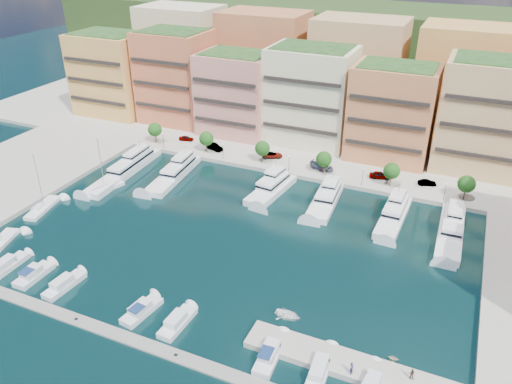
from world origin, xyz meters
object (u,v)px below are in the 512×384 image
at_px(tree_2, 262,148).
at_px(yacht_0, 127,168).
at_px(lamppost_1, 223,149).
at_px(cruiser_4, 141,311).
at_px(cruiser_2, 64,285).
at_px(sailboat_2, 104,189).
at_px(lamppost_3, 363,174).
at_px(lamppost_0, 163,138).
at_px(tree_5, 467,184).
at_px(tree_1, 206,139).
at_px(tree_0, 155,130).
at_px(tender_0, 288,315).
at_px(tree_3, 324,159).
at_px(yacht_6, 451,229).
at_px(car_1, 215,147).
at_px(yacht_3, 272,187).
at_px(cruiser_1, 34,275).
at_px(tender_3, 393,358).
at_px(tree_4, 392,171).
at_px(car_3, 322,166).
at_px(cruiser_7, 270,354).
at_px(cruiser_8, 320,370).
at_px(person_1, 412,374).
at_px(cruiser_0, 7,266).
at_px(car_0, 186,138).
at_px(cruiser_5, 177,323).
at_px(car_4, 380,175).
at_px(yacht_5, 394,214).
at_px(car_2, 272,155).
at_px(sailboat_0, 0,244).
at_px(lamppost_2, 289,161).
at_px(sailboat_1, 43,208).
at_px(lamppost_4, 445,189).

height_order(tree_2, yacht_0, tree_2).
relative_size(lamppost_1, cruiser_4, 0.55).
bearing_deg(yacht_0, lamppost_1, 37.91).
height_order(cruiser_2, sailboat_2, sailboat_2).
bearing_deg(lamppost_3, lamppost_0, 180.00).
height_order(tree_5, lamppost_0, tree_5).
bearing_deg(tree_1, tree_0, 180.00).
distance_m(tree_2, tender_0, 55.92).
distance_m(tree_3, yacht_6, 33.96).
xyz_separation_m(lamppost_0, car_1, (13.25, 4.28, -1.98)).
height_order(lamppost_1, yacht_3, yacht_3).
bearing_deg(cruiser_4, tree_1, 109.28).
xyz_separation_m(cruiser_1, tender_3, (60.48, 6.42, -0.16)).
bearing_deg(sailboat_2, yacht_6, 9.96).
distance_m(tree_4, car_1, 46.88).
bearing_deg(car_3, cruiser_2, 166.91).
distance_m(cruiser_7, cruiser_8, 7.27).
xyz_separation_m(tree_1, lamppost_1, (6.00, -2.30, -0.92)).
bearing_deg(tree_5, cruiser_4, -126.94).
distance_m(tree_0, sailboat_2, 27.87).
height_order(tree_3, person_1, tree_3).
bearing_deg(tree_2, tree_0, 180.00).
relative_size(tree_4, cruiser_8, 0.62).
xyz_separation_m(cruiser_0, car_0, (-0.56, 62.56, 1.15)).
bearing_deg(car_0, cruiser_5, -162.92).
distance_m(car_1, car_4, 43.83).
distance_m(sailboat_2, tender_0, 58.14).
relative_size(lamppost_3, yacht_0, 0.15).
height_order(tree_3, yacht_6, tree_3).
xyz_separation_m(tree_5, yacht_5, (-12.69, -12.74, -3.53)).
distance_m(tree_4, cruiser_5, 61.95).
bearing_deg(car_4, car_2, 75.42).
bearing_deg(sailboat_0, car_4, 42.66).
relative_size(tree_5, yacht_3, 0.33).
height_order(lamppost_1, cruiser_7, lamppost_1).
xyz_separation_m(tender_0, tender_3, (16.65, -2.18, -0.02)).
height_order(lamppost_2, car_0, lamppost_2).
xyz_separation_m(yacht_0, sailboat_1, (-5.50, -22.59, -0.90)).
relative_size(tree_1, lamppost_1, 1.35).
relative_size(lamppost_4, tender_3, 2.68).
bearing_deg(cruiser_4, cruiser_0, 179.99).
bearing_deg(yacht_0, car_0, 79.60).
height_order(car_4, person_1, car_4).
relative_size(tree_0, car_0, 1.38).
relative_size(tree_3, lamppost_4, 1.35).
bearing_deg(cruiser_5, lamppost_4, 59.29).
xyz_separation_m(lamppost_4, person_1, (1.09, -52.54, -2.00)).
height_order(lamppost_3, car_4, lamppost_3).
xyz_separation_m(yacht_6, cruiser_2, (-58.04, -43.98, -0.66)).
bearing_deg(sailboat_0, tree_1, 73.48).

